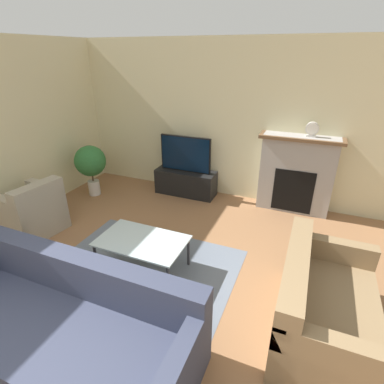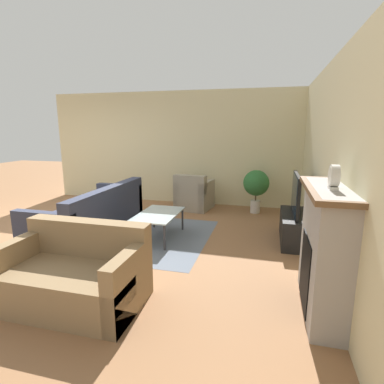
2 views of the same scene
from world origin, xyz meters
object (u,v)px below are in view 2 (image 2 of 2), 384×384
(coffee_table, at_px, (158,216))
(potted_plant, at_px, (256,185))
(mantel_clock, at_px, (334,177))
(couch_sectional, at_px, (92,216))
(couch_loveseat, at_px, (75,276))
(tv, at_px, (296,194))
(armchair_by_window, at_px, (194,196))

(coffee_table, height_order, potted_plant, potted_plant)
(mantel_clock, bearing_deg, couch_sectional, -115.01)
(couch_loveseat, height_order, potted_plant, potted_plant)
(tv, distance_m, potted_plant, 1.74)
(couch_loveseat, distance_m, coffee_table, 2.04)
(armchair_by_window, bearing_deg, mantel_clock, 128.88)
(potted_plant, bearing_deg, tv, 23.39)
(coffee_table, xyz_separation_m, potted_plant, (-1.98, 1.51, 0.25))
(couch_loveseat, bearing_deg, tv, 45.66)
(couch_sectional, bearing_deg, coffee_table, 89.25)
(tv, xyz_separation_m, armchair_by_window, (-1.57, -2.07, -0.49))
(couch_loveseat, distance_m, armchair_by_window, 4.00)
(coffee_table, distance_m, potted_plant, 2.50)
(couch_sectional, distance_m, mantel_clock, 4.13)
(coffee_table, bearing_deg, potted_plant, 142.55)
(couch_loveseat, relative_size, potted_plant, 1.53)
(couch_sectional, xyz_separation_m, mantel_clock, (1.68, 3.60, 1.12))
(tv, height_order, armchair_by_window, tv)
(couch_sectional, bearing_deg, mantel_clock, 64.99)
(couch_sectional, distance_m, couch_loveseat, 2.33)
(couch_loveseat, bearing_deg, armchair_by_window, 85.84)
(couch_loveseat, xyz_separation_m, coffee_table, (-2.03, 0.16, 0.09))
(potted_plant, height_order, mantel_clock, mantel_clock)
(tv, height_order, coffee_table, tv)
(couch_loveseat, relative_size, coffee_table, 1.37)
(couch_loveseat, height_order, mantel_clock, mantel_clock)
(couch_sectional, height_order, couch_loveseat, same)
(couch_loveseat, height_order, coffee_table, couch_loveseat)
(armchair_by_window, bearing_deg, couch_sectional, 61.73)
(tv, relative_size, armchair_by_window, 1.13)
(tv, xyz_separation_m, couch_sectional, (0.37, -3.47, -0.51))
(potted_plant, bearing_deg, coffee_table, -37.45)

